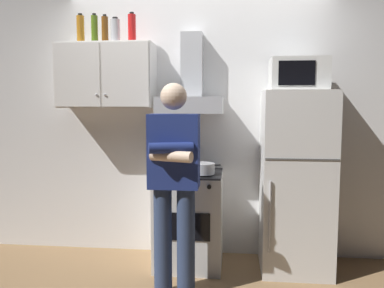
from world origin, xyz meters
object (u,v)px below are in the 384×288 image
person_standing (174,181)px  bottle_olive_oil (95,29)px  cooking_pot (203,169)px  bottle_liquor_amber (81,29)px  microwave (298,75)px  bottle_canister_steel (115,31)px  upper_cabinet (107,76)px  bottle_soda_red (132,28)px  stove_oven (189,218)px  range_hood (191,92)px  refrigerator (296,181)px  bottle_beer_brown (105,30)px

person_standing → bottle_olive_oil: 1.69m
cooking_pot → bottle_liquor_amber: bottle_liquor_amber is taller
microwave → bottle_canister_steel: (-1.66, 0.10, 0.42)m
upper_cabinet → bottle_soda_red: bearing=1.0°
stove_oven → range_hood: 1.17m
refrigerator → bottle_canister_steel: bearing=176.0°
cooking_pot → bottle_beer_brown: size_ratio=1.20×
stove_oven → microwave: (0.95, 0.02, 1.31)m
upper_cabinet → range_hood: bearing=0.1°
microwave → person_standing: size_ratio=0.29×
refrigerator → bottle_soda_red: 2.04m
upper_cabinet → bottle_beer_brown: (-0.00, -0.01, 0.42)m
person_standing → stove_oven: bearing=85.3°
bottle_olive_oil → refrigerator: bearing=-3.3°
bottle_canister_steel → bottle_soda_red: size_ratio=0.84×
person_standing → bottle_canister_steel: (-0.66, 0.72, 1.26)m
upper_cabinet → refrigerator: (1.75, -0.12, -0.95)m
refrigerator → bottle_beer_brown: size_ratio=6.12×
range_hood → microwave: (0.95, -0.11, 0.14)m
bottle_canister_steel → bottle_soda_red: (0.16, 0.01, 0.02)m
range_hood → upper_cabinet: bearing=-179.9°
refrigerator → bottle_olive_oil: size_ratio=5.91×
person_standing → cooking_pot: person_standing is taller
microwave → person_standing: (-1.00, -0.62, -0.84)m
bottle_olive_oil → bottle_canister_steel: bearing=3.4°
microwave → bottle_olive_oil: 1.90m
refrigerator → bottle_soda_red: bearing=175.1°
stove_oven → bottle_liquor_amber: size_ratio=3.17×
person_standing → cooking_pot: (0.18, 0.49, 0.02)m
microwave → person_standing: microwave is taller
bottle_soda_red → bottle_beer_brown: bottle_soda_red is taller
bottle_canister_steel → bottle_liquor_amber: 0.34m
stove_oven → refrigerator: (0.95, 0.00, 0.37)m
range_hood → bottle_beer_brown: (-0.80, -0.01, 0.58)m
bottle_liquor_amber → bottle_soda_red: bearing=1.2°
bottle_soda_red → refrigerator: bearing=-4.9°
range_hood → microwave: bearing=-6.5°
stove_oven → cooking_pot: (0.13, -0.12, 0.49)m
upper_cabinet → bottle_soda_red: (0.25, 0.00, 0.43)m
cooking_pot → bottle_canister_steel: (-0.84, 0.24, 1.24)m
refrigerator → cooking_pot: size_ratio=5.09×
microwave → bottle_soda_red: bearing=175.8°
stove_oven → refrigerator: size_ratio=0.55×
bottle_beer_brown → bottle_canister_steel: bearing=1.3°
range_hood → cooking_pot: size_ratio=2.39×
range_hood → bottle_liquor_amber: size_ratio=2.72×
person_standing → bottle_olive_oil: (-0.85, 0.71, 1.28)m
upper_cabinet → bottle_olive_oil: bottle_olive_oil is taller
upper_cabinet → bottle_soda_red: bottle_soda_red is taller
bottle_olive_oil → bottle_beer_brown: bottle_olive_oil is taller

